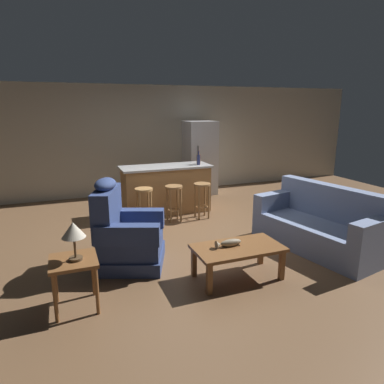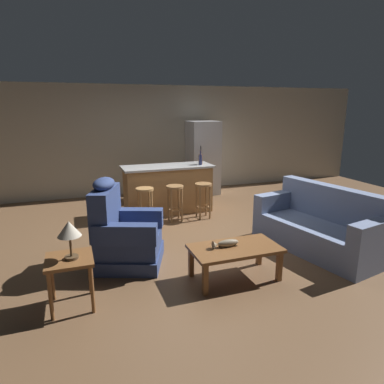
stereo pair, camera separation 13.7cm
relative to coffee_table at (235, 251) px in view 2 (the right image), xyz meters
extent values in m
plane|color=brown|center=(-0.01, 1.66, -0.36)|extent=(12.00, 12.00, 0.00)
cube|color=#A89E89|center=(-0.01, 4.78, 0.94)|extent=(12.00, 0.05, 2.60)
cube|color=brown|center=(0.00, 0.00, 0.04)|extent=(1.10, 0.60, 0.04)
cube|color=brown|center=(-0.49, -0.24, -0.17)|extent=(0.06, 0.06, 0.38)
cube|color=brown|center=(0.49, -0.24, -0.17)|extent=(0.06, 0.06, 0.38)
cube|color=brown|center=(-0.49, 0.24, -0.17)|extent=(0.06, 0.06, 0.38)
cube|color=brown|center=(0.49, 0.24, -0.17)|extent=(0.06, 0.06, 0.38)
cube|color=#4C3823|center=(-0.08, 0.04, 0.06)|extent=(0.22, 0.07, 0.01)
ellipsoid|color=gray|center=(-0.08, 0.04, 0.10)|extent=(0.28, 0.09, 0.09)
cone|color=gray|center=(-0.25, 0.04, 0.10)|extent=(0.06, 0.10, 0.10)
cube|color=#707FA3|center=(1.55, 0.38, -0.26)|extent=(1.20, 2.03, 0.20)
cube|color=#707FA3|center=(1.55, 0.38, -0.05)|extent=(1.20, 2.03, 0.22)
cube|color=#707FA3|center=(1.86, 0.45, 0.32)|extent=(0.58, 1.90, 0.52)
cube|color=#707FA3|center=(1.72, -0.45, 0.20)|extent=(0.86, 0.36, 0.28)
cube|color=#707FA3|center=(1.38, 1.22, 0.20)|extent=(0.86, 0.36, 0.28)
cube|color=navy|center=(-1.16, 0.85, -0.27)|extent=(1.08, 1.08, 0.18)
cube|color=navy|center=(-1.16, 0.85, -0.06)|extent=(1.01, 0.99, 0.24)
cube|color=navy|center=(-1.44, 0.96, 0.38)|extent=(0.49, 0.79, 0.64)
ellipsoid|color=navy|center=(-1.44, 0.96, 0.76)|extent=(0.41, 0.53, 0.16)
cube|color=navy|center=(-1.02, 1.16, 0.19)|extent=(0.81, 0.45, 0.26)
cube|color=navy|center=(-1.26, 0.54, 0.19)|extent=(0.81, 0.45, 0.26)
cube|color=brown|center=(-1.92, 0.03, 0.18)|extent=(0.48, 0.48, 0.04)
cylinder|color=brown|center=(-2.12, -0.17, -0.10)|extent=(0.04, 0.04, 0.52)
cylinder|color=brown|center=(-1.72, -0.17, -0.10)|extent=(0.04, 0.04, 0.52)
cylinder|color=brown|center=(-2.12, 0.23, -0.10)|extent=(0.04, 0.04, 0.52)
cylinder|color=brown|center=(-1.72, 0.23, -0.10)|extent=(0.04, 0.04, 0.52)
cylinder|color=#4C3823|center=(-1.89, 0.00, 0.21)|extent=(0.14, 0.14, 0.03)
cylinder|color=#4C3823|center=(-1.89, 0.00, 0.34)|extent=(0.02, 0.02, 0.22)
cone|color=#BCB29E|center=(-1.89, 0.00, 0.53)|extent=(0.24, 0.24, 0.16)
cube|color=#9E7042|center=(-0.01, 3.01, 0.09)|extent=(1.71, 0.63, 0.91)
cube|color=#B2B2B2|center=(-0.01, 3.01, 0.57)|extent=(1.80, 0.70, 0.04)
cylinder|color=#A87A47|center=(-0.62, 2.38, 0.30)|extent=(0.32, 0.32, 0.04)
torus|color=#A87A47|center=(-0.62, 2.38, -0.14)|extent=(0.23, 0.23, 0.02)
cylinder|color=#A87A47|center=(-0.72, 2.28, -0.04)|extent=(0.04, 0.04, 0.64)
cylinder|color=#A87A47|center=(-0.52, 2.28, -0.04)|extent=(0.04, 0.04, 0.64)
cylinder|color=#A87A47|center=(-0.72, 2.48, -0.04)|extent=(0.04, 0.04, 0.64)
cylinder|color=#A87A47|center=(-0.52, 2.48, -0.04)|extent=(0.04, 0.04, 0.64)
cylinder|color=olive|center=(-0.05, 2.38, 0.30)|extent=(0.32, 0.32, 0.04)
torus|color=olive|center=(-0.05, 2.38, -0.14)|extent=(0.23, 0.23, 0.02)
cylinder|color=olive|center=(-0.15, 2.28, -0.04)|extent=(0.04, 0.04, 0.64)
cylinder|color=olive|center=(0.05, 2.28, -0.04)|extent=(0.04, 0.04, 0.64)
cylinder|color=olive|center=(-0.15, 2.48, -0.04)|extent=(0.04, 0.04, 0.64)
cylinder|color=olive|center=(0.05, 2.48, -0.04)|extent=(0.04, 0.04, 0.64)
cylinder|color=olive|center=(0.51, 2.38, 0.30)|extent=(0.32, 0.32, 0.04)
torus|color=olive|center=(0.51, 2.38, -0.14)|extent=(0.23, 0.23, 0.02)
cylinder|color=olive|center=(0.41, 2.28, -0.04)|extent=(0.04, 0.04, 0.64)
cylinder|color=olive|center=(0.61, 2.28, -0.04)|extent=(0.04, 0.04, 0.64)
cylinder|color=olive|center=(0.41, 2.48, -0.04)|extent=(0.04, 0.04, 0.64)
cylinder|color=olive|center=(0.61, 2.48, -0.04)|extent=(0.04, 0.04, 0.64)
cube|color=#B7B7BC|center=(1.22, 4.21, 0.52)|extent=(0.70, 0.66, 1.76)
cylinder|color=#333338|center=(1.03, 3.86, 0.60)|extent=(0.02, 0.02, 0.50)
cylinder|color=brown|center=(0.69, 2.99, 0.68)|extent=(0.08, 0.08, 0.20)
cylinder|color=brown|center=(0.69, 2.99, 0.82)|extent=(0.03, 0.03, 0.08)
cylinder|color=#23284C|center=(0.65, 2.89, 0.69)|extent=(0.07, 0.07, 0.20)
cylinder|color=#23284C|center=(0.65, 2.89, 0.83)|extent=(0.03, 0.03, 0.09)
camera|label=1|loc=(-1.94, -3.46, 1.73)|focal=32.00mm
camera|label=2|loc=(-1.81, -3.50, 1.73)|focal=32.00mm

